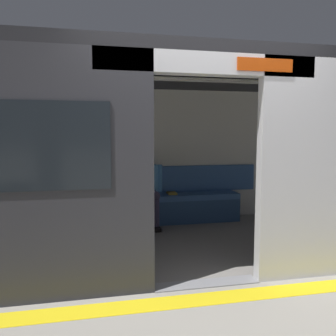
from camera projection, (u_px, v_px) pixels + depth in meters
The scene contains 8 objects.
ground_plane at pixel (206, 284), 3.40m from camera, with size 60.00×60.00×0.00m, color gray.
platform_edge_strip at pixel (216, 298), 3.11m from camera, with size 8.00×0.24×0.01m, color yellow.
train_car at pixel (171, 128), 4.47m from camera, with size 6.40×2.87×2.35m.
bench_seat at pixel (161, 202), 5.65m from camera, with size 2.65×0.44×0.48m.
person_seated at pixel (146, 183), 5.52m from camera, with size 0.55×0.68×1.21m.
handbag at pixel (123, 191), 5.55m from camera, with size 0.26×0.15×0.17m.
book at pixel (172, 193), 5.74m from camera, with size 0.15×0.22×0.03m, color gold.
grab_pole_door at pixel (152, 170), 3.60m from camera, with size 0.04×0.04×2.21m, color silver.
Camera 1 is at (1.05, 3.12, 1.48)m, focal length 36.68 mm.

